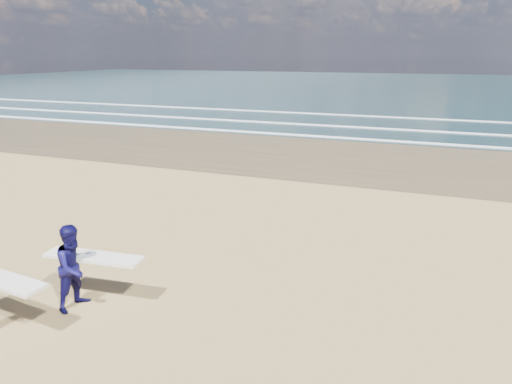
% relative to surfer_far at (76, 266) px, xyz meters
% --- Properties ---
extents(surfer_far, '(2.24, 1.23, 1.87)m').
position_rel_surfer_far_xyz_m(surfer_far, '(0.00, 0.00, 0.00)').
color(surfer_far, '#0E0B41').
rests_on(surfer_far, ground).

